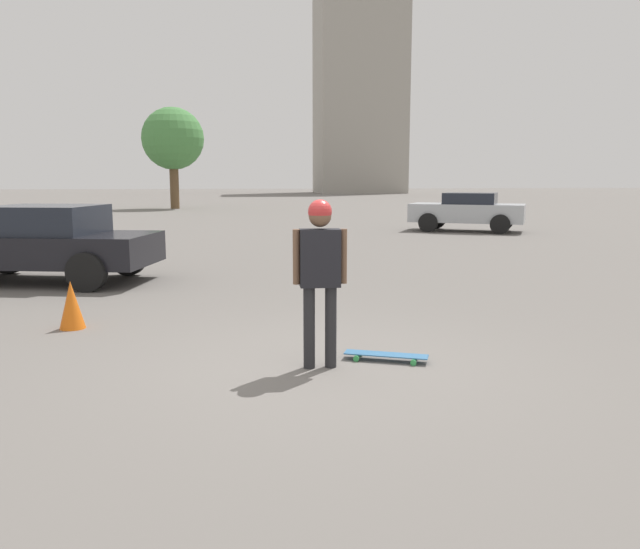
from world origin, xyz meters
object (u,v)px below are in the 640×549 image
Objects in this scene: skateboard at (386,355)px; traffic_cone at (71,305)px; car_parked_far at (467,211)px; person at (320,263)px; car_parked_near at (44,242)px.

traffic_cone is at bearing -6.22° from skateboard.
skateboard is 17.13m from car_parked_far.
traffic_cone is (13.63, -10.67, -0.44)m from car_parked_far.
skateboard is 0.20× the size of car_parked_far.
person reaches higher than traffic_cone.
skateboard is 1.43× the size of traffic_cone.
skateboard is at bearing 12.02° from person.
traffic_cone is at bearing 146.19° from person.
car_parked_near is (-5.90, -5.08, 0.69)m from skateboard.
person is at bearing 138.84° from car_parked_near.
person is at bearing 54.20° from traffic_cone.
person is 2.76× the size of traffic_cone.
person reaches higher than skateboard.
person is 0.39× the size of car_parked_far.
person is 0.39× the size of car_parked_near.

